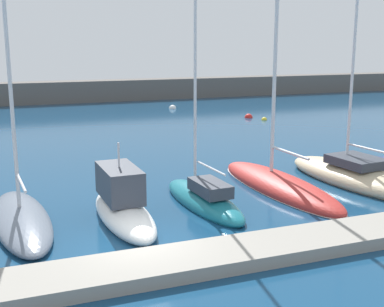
# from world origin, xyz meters

# --- Properties ---
(ground_plane) EXTENTS (120.00, 120.00, 0.00)m
(ground_plane) POSITION_xyz_m (0.00, 0.00, 0.00)
(ground_plane) COLOR navy
(dock_pier) EXTENTS (37.40, 2.14, 0.43)m
(dock_pier) POSITION_xyz_m (0.00, -1.71, 0.22)
(dock_pier) COLOR gray
(dock_pier) RESTS_ON ground_plane
(breakwater_seawall) EXTENTS (108.00, 2.80, 2.46)m
(breakwater_seawall) POSITION_xyz_m (0.00, 44.93, 1.23)
(breakwater_seawall) COLOR #5B5651
(breakwater_seawall) RESTS_ON ground_plane
(sailboat_slate_fourth) EXTENTS (2.54, 7.98, 13.97)m
(sailboat_slate_fourth) POSITION_xyz_m (-3.56, 4.24, 0.31)
(sailboat_slate_fourth) COLOR slate
(sailboat_slate_fourth) RESTS_ON ground_plane
(motorboat_white_fifth) EXTENTS (1.95, 6.26, 3.31)m
(motorboat_white_fifth) POSITION_xyz_m (0.22, 3.33, 0.65)
(motorboat_white_fifth) COLOR white
(motorboat_white_fifth) RESTS_ON ground_plane
(sailboat_teal_sixth) EXTENTS (2.17, 6.71, 10.67)m
(sailboat_teal_sixth) POSITION_xyz_m (3.93, 3.90, 0.29)
(sailboat_teal_sixth) COLOR #19707F
(sailboat_teal_sixth) RESTS_ON ground_plane
(sailboat_red_seventh) EXTENTS (2.75, 9.73, 14.84)m
(sailboat_red_seventh) POSITION_xyz_m (8.22, 4.91, 0.24)
(sailboat_red_seventh) COLOR #B72D28
(sailboat_red_seventh) RESTS_ON ground_plane
(sailboat_sand_eighth) EXTENTS (3.81, 9.19, 18.32)m
(sailboat_sand_eighth) POSITION_xyz_m (12.35, 4.46, 0.42)
(sailboat_sand_eighth) COLOR beige
(sailboat_sand_eighth) RESTS_ON ground_plane
(mooring_buoy_red) EXTENTS (0.76, 0.76, 0.76)m
(mooring_buoy_red) POSITION_xyz_m (17.66, 26.41, 0.00)
(mooring_buoy_red) COLOR red
(mooring_buoy_red) RESTS_ON ground_plane
(mooring_buoy_white) EXTENTS (0.79, 0.79, 0.79)m
(mooring_buoy_white) POSITION_xyz_m (13.18, 35.16, 0.00)
(mooring_buoy_white) COLOR white
(mooring_buoy_white) RESTS_ON ground_plane
(mooring_buoy_yellow) EXTENTS (0.51, 0.51, 0.51)m
(mooring_buoy_yellow) POSITION_xyz_m (18.34, 24.64, 0.00)
(mooring_buoy_yellow) COLOR yellow
(mooring_buoy_yellow) RESTS_ON ground_plane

